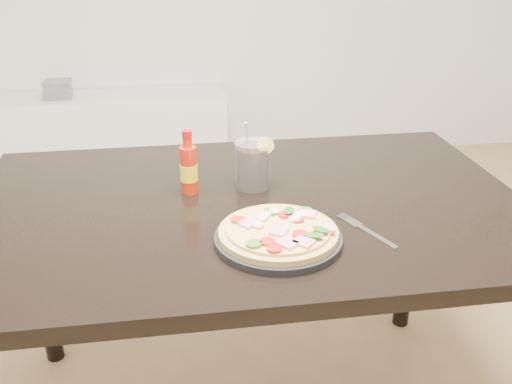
{
  "coord_description": "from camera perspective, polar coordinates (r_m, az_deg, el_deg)",
  "views": [
    {
      "loc": [
        -0.42,
        -1.27,
        1.37
      ],
      "look_at": [
        -0.24,
        -0.1,
        0.83
      ],
      "focal_mm": 40.0,
      "sensor_mm": 36.0,
      "label": 1
    }
  ],
  "objects": [
    {
      "name": "dining_table",
      "position": [
        1.48,
        -0.7,
        -3.82
      ],
      "size": [
        1.4,
        0.9,
        0.75
      ],
      "color": "black",
      "rests_on": "ground"
    },
    {
      "name": "plate",
      "position": [
        1.26,
        2.23,
        -4.71
      ],
      "size": [
        0.28,
        0.28,
        0.02
      ],
      "primitive_type": "cylinder",
      "color": "black",
      "rests_on": "dining_table"
    },
    {
      "name": "pizza",
      "position": [
        1.25,
        2.32,
        -3.89
      ],
      "size": [
        0.26,
        0.26,
        0.03
      ],
      "color": "tan",
      "rests_on": "plate"
    },
    {
      "name": "hot_sauce_bottle",
      "position": [
        1.48,
        -6.74,
        2.35
      ],
      "size": [
        0.05,
        0.05,
        0.17
      ],
      "rotation": [
        0.0,
        0.0,
        -0.16
      ],
      "color": "red",
      "rests_on": "dining_table"
    },
    {
      "name": "cola_cup",
      "position": [
        1.51,
        -0.32,
        2.66
      ],
      "size": [
        0.1,
        0.09,
        0.18
      ],
      "rotation": [
        0.0,
        0.0,
        0.41
      ],
      "color": "black",
      "rests_on": "dining_table"
    },
    {
      "name": "fork",
      "position": [
        1.33,
        10.84,
        -3.72
      ],
      "size": [
        0.09,
        0.18,
        0.0
      ],
      "rotation": [
        0.0,
        0.0,
        0.41
      ],
      "color": "silver",
      "rests_on": "dining_table"
    },
    {
      "name": "media_console",
      "position": [
        3.54,
        -14.51,
        5.4
      ],
      "size": [
        1.4,
        0.34,
        0.5
      ],
      "primitive_type": "cube",
      "color": "white",
      "rests_on": "ground"
    },
    {
      "name": "cd_stack",
      "position": [
        3.48,
        -19.21,
        9.67
      ],
      "size": [
        0.14,
        0.12,
        0.1
      ],
      "color": "slate",
      "rests_on": "media_console"
    }
  ]
}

